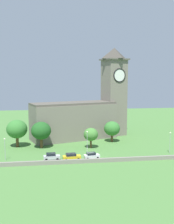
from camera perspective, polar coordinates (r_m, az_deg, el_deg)
ground_plane at (r=90.40m, az=-0.92°, el=-6.67°), size 200.00×200.00×0.00m
church at (r=98.70m, az=-0.08°, el=0.21°), size 36.98×19.95×32.73m
quay_barrier at (r=70.74m, az=1.19°, el=-10.16°), size 55.92×0.70×1.05m
car_silver at (r=73.39m, az=-7.45°, el=-9.23°), size 4.35×2.20×1.90m
car_yellow at (r=73.04m, az=-3.25°, el=-9.31°), size 4.84×2.44×1.77m
car_white at (r=73.94m, az=0.97°, el=-9.11°), size 4.31×2.58×1.73m
streetlamp_west_end at (r=74.91m, az=-16.84°, el=-6.67°), size 0.44×0.44×5.95m
streetlamp_west_mid at (r=75.07m, az=0.03°, el=-5.81°), size 0.44×0.44×7.11m
streetlamp_central at (r=81.75m, az=17.01°, el=-5.42°), size 0.44×0.44×6.24m
tree_churchyard at (r=87.97m, az=-14.47°, el=-3.51°), size 6.47×6.47×8.62m
tree_riverside_west at (r=84.19m, az=0.81°, el=-4.73°), size 4.47×4.47×6.31m
tree_riverside_east at (r=92.56m, az=5.26°, el=-3.48°), size 5.41×5.41×7.05m
tree_by_tower at (r=85.15m, az=-9.59°, el=-3.90°), size 6.12×6.12×8.21m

